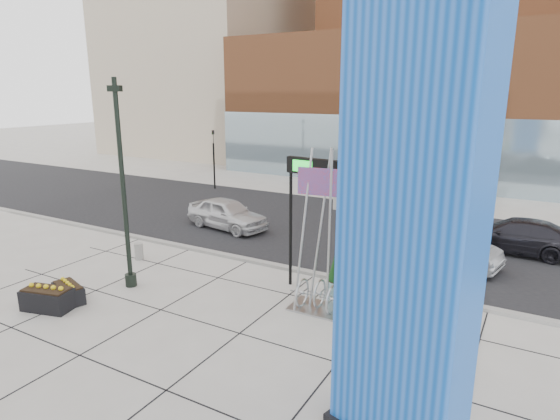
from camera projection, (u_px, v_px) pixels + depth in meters
The scene contains 19 objects.
ground at pixel (231, 312), 14.62m from camera, with size 160.00×160.00×0.00m, color #9E9991.
street_asphalt at pixel (349, 231), 23.05m from camera, with size 80.00×12.00×0.02m, color black.
curb_edge at pixel (291, 269), 17.98m from camera, with size 80.00×0.30×0.12m, color gray.
tower_podium at pixel (446, 107), 35.57m from camera, with size 34.00×10.00×11.00m, color brown.
tower_glass_front at pixel (428, 154), 32.26m from camera, with size 34.00×0.60×5.00m, color #8CA5B2.
blue_pylon at pixel (408, 237), 8.13m from camera, with size 2.85×1.85×8.77m.
lamp_post at pixel (125, 206), 15.84m from camera, with size 0.48×0.39×7.13m.
public_art_sculpture at pixel (327, 271), 14.32m from camera, with size 2.27×1.17×5.11m.
concrete_bollard at pixel (139, 251), 19.08m from camera, with size 0.35×0.35×0.68m, color gray.
overhead_street_sign at pixel (312, 177), 15.35m from camera, with size 2.17×0.47×4.59m.
round_planter_east at pixel (395, 289), 13.68m from camera, with size 0.90×0.90×2.26m.
round_planter_mid at pixel (352, 279), 14.49m from camera, with size 0.89×0.89×2.22m.
round_planter_west at pixel (340, 268), 15.35m from camera, with size 0.90×0.90×2.25m.
box_planter_north at pixel (69, 292), 15.26m from camera, with size 1.43×1.01×0.71m.
box_planter_south at pixel (47, 298), 14.68m from camera, with size 1.67×1.13×0.84m.
car_white_west at pixel (227, 214), 23.27m from camera, with size 1.79×4.45×1.52m, color silver.
car_silver_mid at pixel (442, 247), 18.48m from camera, with size 1.54×4.42×1.46m, color #9B9EA2.
car_dark_east at pixel (515, 236), 19.86m from camera, with size 2.03×5.00×1.45m, color black.
traffic_signal at pixel (214, 156), 32.42m from camera, with size 0.15×0.18×4.10m.
Camera 1 is at (7.91, -10.90, 6.70)m, focal length 30.00 mm.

